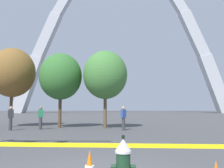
{
  "coord_description": "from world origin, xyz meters",
  "views": [
    {
      "loc": [
        0.61,
        -5.32,
        1.49
      ],
      "look_at": [
        0.19,
        5.0,
        2.5
      ],
      "focal_mm": 39.2,
      "sensor_mm": 36.0,
      "label": 1
    }
  ],
  "objects": [
    {
      "name": "tree_center_left",
      "position": [
        -0.64,
        12.75,
        3.94
      ],
      "size": [
        3.29,
        3.29,
        5.76
      ],
      "color": "brown",
      "rests_on": "ground"
    },
    {
      "name": "caution_tape_barrier",
      "position": [
        0.78,
        -0.74,
        0.62
      ],
      "size": [
        6.05,
        0.18,
        0.88
      ],
      "color": "#232326",
      "rests_on": "ground"
    },
    {
      "name": "pedestrian_walking_right",
      "position": [
        -5.06,
        11.6,
        0.82
      ],
      "size": [
        0.39,
        0.3,
        1.59
      ],
      "color": "#38383D",
      "rests_on": "ground"
    },
    {
      "name": "pedestrian_walking_left",
      "position": [
        -6.82,
        10.81,
        0.82
      ],
      "size": [
        0.39,
        0.35,
        1.59
      ],
      "color": "#38383D",
      "rests_on": "ground"
    },
    {
      "name": "tree_left_mid",
      "position": [
        -4.1,
        13.11,
        3.88
      ],
      "size": [
        3.24,
        3.24,
        5.68
      ],
      "color": "brown",
      "rests_on": "ground"
    },
    {
      "name": "monument_arch",
      "position": [
        0.0,
        63.65,
        21.79
      ],
      "size": [
        61.59,
        3.28,
        49.37
      ],
      "color": "#B2B5BC",
      "rests_on": "ground"
    },
    {
      "name": "pedestrian_standing_center",
      "position": [
        0.7,
        11.16,
        0.82
      ],
      "size": [
        0.38,
        0.39,
        1.59
      ],
      "color": "#38383D",
      "rests_on": "ground"
    },
    {
      "name": "tree_far_left",
      "position": [
        -8.18,
        13.75,
        4.31
      ],
      "size": [
        3.6,
        3.6,
        6.29
      ],
      "color": "brown",
      "rests_on": "ground"
    },
    {
      "name": "fire_hydrant",
      "position": [
        0.63,
        -0.74,
        0.47
      ],
      "size": [
        0.46,
        0.48,
        0.99
      ],
      "color": "black",
      "rests_on": "ground"
    }
  ]
}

